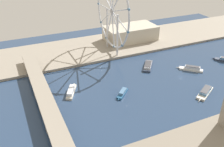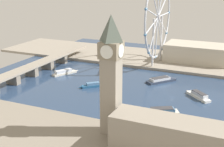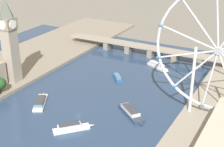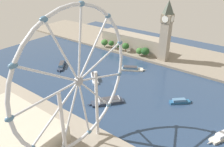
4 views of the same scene
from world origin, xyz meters
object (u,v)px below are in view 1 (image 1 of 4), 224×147
(tour_boat_2, at_px, (148,65))
(tour_boat_5, at_px, (205,92))
(ferris_wheel, at_px, (112,12))
(tour_boat_4, at_px, (71,91))
(tour_boat_3, at_px, (122,93))
(river_bridge, at_px, (46,103))
(riverside_hall, at_px, (131,33))
(tour_boat_0, at_px, (191,69))

(tour_boat_2, xyz_separation_m, tour_boat_5, (-75.65, -21.25, -0.04))
(ferris_wheel, bearing_deg, tour_boat_5, -161.77)
(tour_boat_2, height_order, tour_boat_4, tour_boat_4)
(tour_boat_3, distance_m, tour_boat_5, 84.22)
(ferris_wheel, xyz_separation_m, tour_boat_3, (-99.86, 33.77, -54.54))
(tour_boat_3, bearing_deg, river_bridge, -47.33)
(riverside_hall, xyz_separation_m, tour_boat_4, (-102.50, 122.59, -11.11))
(tour_boat_0, height_order, tour_boat_2, tour_boat_0)
(ferris_wheel, height_order, river_bridge, ferris_wheel)
(tour_boat_5, bearing_deg, tour_boat_0, -144.17)
(tour_boat_5, bearing_deg, tour_boat_2, -104.32)
(tour_boat_0, relative_size, tour_boat_4, 0.87)
(ferris_wheel, xyz_separation_m, tour_boat_5, (-132.80, -43.74, -54.37))
(river_bridge, relative_size, tour_boat_0, 8.22)
(tour_boat_4, bearing_deg, tour_boat_0, -67.57)
(river_bridge, bearing_deg, tour_boat_4, -56.27)
(tour_boat_4, bearing_deg, ferris_wheel, -19.99)
(tour_boat_0, distance_m, tour_boat_2, 51.18)
(tour_boat_0, bearing_deg, riverside_hall, -36.41)
(riverside_hall, xyz_separation_m, tour_boat_3, (-127.12, 76.46, -11.51))
(river_bridge, bearing_deg, tour_boat_3, -94.16)
(river_bridge, xyz_separation_m, tour_boat_3, (-5.44, -74.86, -6.55))
(tour_boat_2, bearing_deg, tour_boat_0, -86.45)
(riverside_hall, xyz_separation_m, tour_boat_5, (-160.05, -1.05, -11.34))
(tour_boat_3, bearing_deg, tour_boat_2, 174.04)
(riverside_hall, height_order, tour_boat_2, riverside_hall)
(riverside_hall, distance_m, tour_boat_3, 148.79)
(tour_boat_0, bearing_deg, tour_boat_3, 50.56)
(tour_boat_2, distance_m, tour_boat_3, 70.64)
(river_bridge, height_order, tour_boat_5, river_bridge)
(tour_boat_2, relative_size, tour_boat_3, 1.65)
(riverside_hall, bearing_deg, tour_boat_0, -169.03)
(riverside_hall, height_order, river_bridge, riverside_hall)
(ferris_wheel, distance_m, river_bridge, 151.72)
(tour_boat_2, relative_size, tour_boat_5, 1.00)
(river_bridge, bearing_deg, riverside_hall, -51.20)
(ferris_wheel, distance_m, riverside_hall, 66.46)
(ferris_wheel, relative_size, tour_boat_5, 3.16)
(tour_boat_4, relative_size, tour_boat_5, 0.94)
(river_bridge, relative_size, tour_boat_2, 6.73)
(tour_boat_3, height_order, tour_boat_5, tour_boat_5)
(river_bridge, distance_m, tour_boat_5, 157.26)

